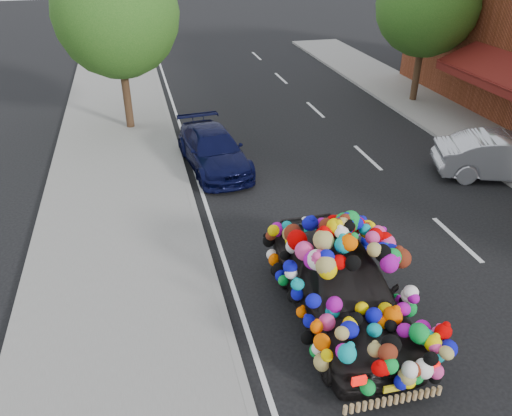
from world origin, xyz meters
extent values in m
plane|color=black|center=(0.00, 0.00, 0.00)|extent=(100.00, 100.00, 0.00)
cube|color=gray|center=(-4.30, 0.00, 0.06)|extent=(4.00, 60.00, 0.12)
cube|color=gray|center=(-2.35, 0.00, 0.07)|extent=(0.15, 60.00, 0.13)
cube|color=#5B1511|center=(8.70, 6.00, 2.35)|extent=(1.62, 5.20, 0.75)
cube|color=#5B1511|center=(7.95, 6.00, 1.95)|extent=(0.06, 5.20, 0.35)
cylinder|color=#332114|center=(-3.80, 9.50, 1.36)|extent=(0.28, 0.28, 2.73)
sphere|color=#1C5215|center=(-3.80, 9.50, 4.03)|extent=(4.20, 4.20, 4.20)
cylinder|color=#332114|center=(8.00, 10.00, 1.32)|extent=(0.28, 0.28, 2.64)
sphere|color=#1C5215|center=(8.00, 10.00, 3.90)|extent=(4.00, 4.00, 4.00)
imported|color=black|center=(-0.21, -1.87, 0.74)|extent=(1.78, 4.34, 1.47)
cube|color=red|center=(-0.82, -4.04, 0.78)|extent=(0.22, 0.06, 0.14)
cube|color=red|center=(0.36, -4.05, 0.78)|extent=(0.22, 0.06, 0.14)
cube|color=yellow|center=(-0.23, -4.06, 0.48)|extent=(0.34, 0.04, 0.12)
imported|color=black|center=(-1.37, 5.49, 0.58)|extent=(2.06, 4.17, 1.16)
imported|color=#A9ABB1|center=(6.85, 2.72, 0.66)|extent=(4.21, 2.64, 1.31)
camera|label=1|loc=(-3.51, -8.61, 6.56)|focal=35.00mm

